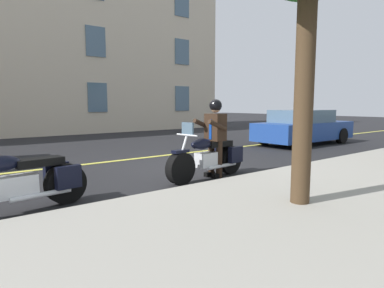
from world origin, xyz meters
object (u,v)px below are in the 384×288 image
Objects in this scene: motorcycle_main at (209,158)px; motorcycle_parked at (20,183)px; rider_main at (215,131)px; car_dark at (303,127)px.

motorcycle_parked is at bearing 0.76° from motorcycle_main.
rider_main reaches higher than motorcycle_parked.
motorcycle_main and motorcycle_parked have the same top height.
motorcycle_parked is at bearing 1.04° from rider_main.
motorcycle_main is 1.00× the size of motorcycle_parked.
motorcycle_main is 3.80m from motorcycle_parked.
motorcycle_main is at bearing -179.24° from motorcycle_parked.
rider_main is 7.35m from car_dark.
car_dark is (-10.94, -2.41, 0.24)m from motorcycle_parked.
rider_main is 4.03m from motorcycle_parked.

